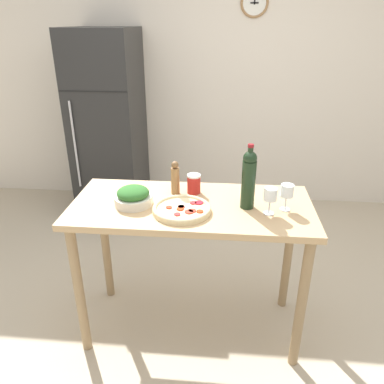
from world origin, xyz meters
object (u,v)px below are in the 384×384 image
at_px(wine_glass_near, 270,196).
at_px(refrigerator, 109,126).
at_px(salt_canister, 194,184).
at_px(wine_glass_far, 287,191).
at_px(wine_bottle, 249,178).
at_px(pepper_mill, 175,178).
at_px(homemade_pizza, 182,209).
at_px(salad_bowl, 133,196).

bearing_deg(wine_glass_near, refrigerator, 129.11).
bearing_deg(wine_glass_near, salt_canister, 151.45).
bearing_deg(wine_glass_far, salt_canister, 161.24).
relative_size(wine_bottle, pepper_mill, 1.79).
bearing_deg(homemade_pizza, salt_canister, 79.39).
bearing_deg(wine_bottle, wine_glass_near, -30.17).
height_order(refrigerator, salt_canister, refrigerator).
distance_m(wine_glass_far, salad_bowl, 0.85).
bearing_deg(wine_glass_near, pepper_mill, 158.46).
xyz_separation_m(refrigerator, wine_glass_near, (1.41, -1.73, 0.11)).
bearing_deg(wine_bottle, refrigerator, 127.83).
height_order(refrigerator, pepper_mill, refrigerator).
bearing_deg(wine_bottle, pepper_mill, 161.03).
bearing_deg(wine_glass_far, wine_glass_near, -149.76).
bearing_deg(salad_bowl, wine_bottle, 2.12).
bearing_deg(salt_canister, refrigerator, 123.22).
height_order(wine_bottle, homemade_pizza, wine_bottle).
bearing_deg(refrigerator, salt_canister, -56.78).
relative_size(pepper_mill, homemade_pizza, 0.64).
distance_m(wine_bottle, salt_canister, 0.37).
xyz_separation_m(refrigerator, salt_canister, (0.98, -1.50, 0.06)).
bearing_deg(salad_bowl, salt_canister, 29.58).
bearing_deg(refrigerator, pepper_mill, -60.23).
xyz_separation_m(homemade_pizza, salt_canister, (0.05, 0.25, 0.04)).
bearing_deg(salt_canister, salad_bowl, -150.42).
relative_size(wine_glass_near, wine_glass_far, 1.00).
distance_m(wine_bottle, wine_glass_far, 0.22).
relative_size(pepper_mill, salad_bowl, 0.96).
xyz_separation_m(salad_bowl, homemade_pizza, (0.28, -0.07, -0.03)).
xyz_separation_m(wine_glass_far, homemade_pizza, (-0.57, -0.08, -0.09)).
bearing_deg(refrigerator, wine_glass_far, -48.14).
height_order(wine_glass_near, salad_bowl, wine_glass_near).
xyz_separation_m(wine_glass_near, salad_bowl, (-0.76, 0.04, -0.06)).
relative_size(refrigerator, wine_bottle, 4.92).
distance_m(wine_bottle, salad_bowl, 0.65).
xyz_separation_m(pepper_mill, homemade_pizza, (0.07, -0.24, -0.08)).
distance_m(refrigerator, wine_glass_far, 2.25).
bearing_deg(salt_canister, wine_bottle, -27.93).
distance_m(refrigerator, pepper_mill, 1.75).
distance_m(pepper_mill, salt_canister, 0.12).
height_order(refrigerator, wine_bottle, refrigerator).
height_order(wine_glass_near, salt_canister, wine_glass_near).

